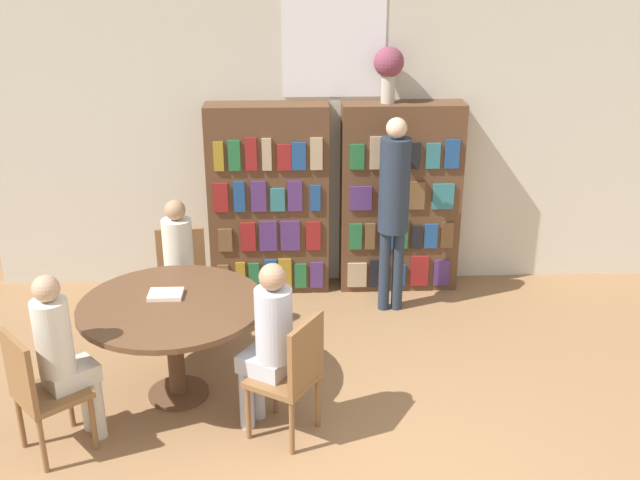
# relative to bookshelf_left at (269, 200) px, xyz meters

# --- Properties ---
(wall_back) EXTENTS (6.40, 0.07, 3.00)m
(wall_back) POSITION_rel_bookshelf_left_xyz_m (0.61, 0.19, 0.62)
(wall_back) COLOR beige
(wall_back) RESTS_ON ground_plane
(bookshelf_left) EXTENTS (1.10, 0.34, 1.77)m
(bookshelf_left) POSITION_rel_bookshelf_left_xyz_m (0.00, 0.00, 0.00)
(bookshelf_left) COLOR brown
(bookshelf_left) RESTS_ON ground_plane
(bookshelf_right) EXTENTS (1.10, 0.34, 1.77)m
(bookshelf_right) POSITION_rel_bookshelf_left_xyz_m (1.22, 0.00, -0.00)
(bookshelf_right) COLOR brown
(bookshelf_right) RESTS_ON ground_plane
(flower_vase) EXTENTS (0.26, 0.26, 0.49)m
(flower_vase) POSITION_rel_bookshelf_left_xyz_m (1.07, 0.01, 1.21)
(flower_vase) COLOR #B7AD9E
(flower_vase) RESTS_ON bookshelf_right
(reading_table) EXTENTS (1.31, 1.31, 0.76)m
(reading_table) POSITION_rel_bookshelf_left_xyz_m (-0.64, -1.82, -0.24)
(reading_table) COLOR brown
(reading_table) RESTS_ON ground_plane
(chair_near_camera) EXTENTS (0.56, 0.56, 0.89)m
(chair_near_camera) POSITION_rel_bookshelf_left_xyz_m (-1.40, -2.46, -0.39)
(chair_near_camera) COLOR brown
(chair_near_camera) RESTS_ON ground_plane
(chair_left_side) EXTENTS (0.43, 0.43, 0.89)m
(chair_left_side) POSITION_rel_bookshelf_left_xyz_m (-0.72, -0.83, -0.39)
(chair_left_side) COLOR brown
(chair_left_side) RESTS_ON ground_plane
(chair_far_side) EXTENTS (0.55, 0.55, 0.89)m
(chair_far_side) POSITION_rel_bookshelf_left_xyz_m (0.20, -2.34, -0.39)
(chair_far_side) COLOR brown
(chair_far_side) RESTS_ON ground_plane
(seated_reader_left) EXTENTS (0.26, 0.37, 1.22)m
(seated_reader_left) POSITION_rel_bookshelf_left_xyz_m (-0.70, -1.02, -0.20)
(seated_reader_left) COLOR beige
(seated_reader_left) RESTS_ON ground_plane
(seated_reader_right) EXTENTS (0.40, 0.38, 1.24)m
(seated_reader_right) POSITION_rel_bookshelf_left_xyz_m (0.04, -2.25, -0.19)
(seated_reader_right) COLOR #B2B7C6
(seated_reader_right) RESTS_ON ground_plane
(seated_reader_back) EXTENTS (0.39, 0.38, 1.23)m
(seated_reader_back) POSITION_rel_bookshelf_left_xyz_m (-1.26, -2.34, -0.20)
(seated_reader_back) COLOR beige
(seated_reader_back) RESTS_ON ground_plane
(librarian_standing) EXTENTS (0.26, 0.53, 1.76)m
(librarian_standing) POSITION_rel_bookshelf_left_xyz_m (1.09, -0.50, 0.17)
(librarian_standing) COLOR #232D3D
(librarian_standing) RESTS_ON ground_plane
(open_book_on_table) EXTENTS (0.24, 0.18, 0.03)m
(open_book_on_table) POSITION_rel_bookshelf_left_xyz_m (-0.70, -1.72, -0.11)
(open_book_on_table) COLOR silver
(open_book_on_table) RESTS_ON reading_table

